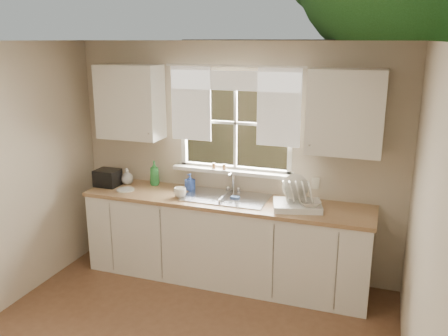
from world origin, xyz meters
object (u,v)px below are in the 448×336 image
(black_appliance, at_px, (108,178))
(soap_bottle_a, at_px, (154,173))
(cup, at_px, (180,193))
(dish_rack, at_px, (297,201))

(black_appliance, bearing_deg, soap_bottle_a, 22.89)
(cup, bearing_deg, black_appliance, 161.13)
(dish_rack, height_order, cup, dish_rack)
(black_appliance, bearing_deg, dish_rack, 0.01)
(dish_rack, bearing_deg, cup, -176.38)
(soap_bottle_a, bearing_deg, black_appliance, 177.44)
(dish_rack, bearing_deg, soap_bottle_a, 172.33)
(dish_rack, xyz_separation_m, black_appliance, (-2.16, 0.03, 0.02))
(dish_rack, relative_size, cup, 4.04)
(dish_rack, xyz_separation_m, soap_bottle_a, (-1.67, 0.23, 0.07))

